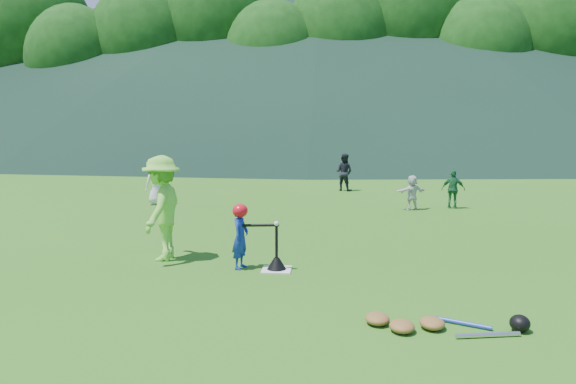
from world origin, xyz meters
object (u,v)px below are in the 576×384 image
object	(u,v)px
batting_tee	(277,262)
equipment_pile	(432,323)
fielder_b	(344,172)
fielder_a	(156,183)
fielder_c	(453,189)
home_plate	(277,270)
adult_coach	(162,208)
fielder_d	(412,193)
batter_child	(240,237)

from	to	relation	value
batting_tee	equipment_pile	distance (m)	3.04
fielder_b	fielder_a	bearing A→B (deg)	59.43
fielder_c	equipment_pile	bearing A→B (deg)	88.54
home_plate	adult_coach	xyz separation A→B (m)	(-1.95, 0.54, 0.86)
adult_coach	fielder_d	xyz separation A→B (m)	(4.90, 5.51, -0.42)
fielder_a	fielder_c	bearing A→B (deg)	152.61
home_plate	batter_child	size ratio (longest dim) A/B	0.45
fielder_a	fielder_b	xyz separation A→B (m)	(5.21, 3.34, 0.02)
fielder_d	batting_tee	bearing A→B (deg)	40.75
adult_coach	fielder_a	bearing A→B (deg)	-158.46
equipment_pile	fielder_b	bearing A→B (deg)	93.08
fielder_c	batter_child	bearing A→B (deg)	65.75
home_plate	fielder_a	size ratio (longest dim) A/B	0.39
fielder_b	fielder_d	world-z (taller)	fielder_b
batting_tee	batter_child	bearing A→B (deg)	172.57
fielder_c	batting_tee	world-z (taller)	fielder_c
adult_coach	fielder_d	size ratio (longest dim) A/B	1.93
fielder_a	fielder_b	world-z (taller)	fielder_b
home_plate	batter_child	distance (m)	0.76
home_plate	batting_tee	world-z (taller)	batting_tee
adult_coach	fielder_a	distance (m)	6.26
equipment_pile	fielder_a	bearing A→B (deg)	123.67
fielder_a	fielder_b	distance (m)	6.19
fielder_d	equipment_pile	size ratio (longest dim) A/B	0.50
home_plate	batting_tee	xyz separation A→B (m)	(0.00, 0.00, 0.12)
batter_child	fielder_b	size ratio (longest dim) A/B	0.83
fielder_c	adult_coach	bearing A→B (deg)	56.21
fielder_a	fielder_c	size ratio (longest dim) A/B	1.15
fielder_b	home_plate	bearing A→B (deg)	109.17
adult_coach	equipment_pile	bearing A→B (deg)	57.19
home_plate	adult_coach	bearing A→B (deg)	164.43
fielder_b	fielder_c	size ratio (longest dim) A/B	1.20
fielder_c	fielder_b	bearing A→B (deg)	-39.46
fielder_d	equipment_pile	world-z (taller)	fielder_d
adult_coach	fielder_b	xyz separation A→B (m)	(3.26, 9.29, -0.26)
fielder_b	fielder_d	xyz separation A→B (m)	(1.64, -3.78, -0.16)
adult_coach	batter_child	bearing A→B (deg)	74.56
home_plate	fielder_b	distance (m)	9.93
batter_child	batting_tee	xyz separation A→B (m)	(0.57, -0.07, -0.37)
fielder_d	batting_tee	size ratio (longest dim) A/B	1.32
batter_child	equipment_pile	xyz separation A→B (m)	(2.54, -2.39, -0.43)
equipment_pile	fielder_c	bearing A→B (deg)	76.44
batter_child	fielder_d	xyz separation A→B (m)	(3.52, 5.98, -0.05)
batter_child	batting_tee	distance (m)	0.69
fielder_d	equipment_pile	xyz separation A→B (m)	(-0.99, -8.37, -0.38)
batter_child	adult_coach	distance (m)	1.50
fielder_a	adult_coach	bearing A→B (deg)	81.66
batter_child	fielder_a	xyz separation A→B (m)	(-3.33, 6.41, 0.08)
home_plate	batter_child	bearing A→B (deg)	172.57
batter_child	fielder_d	world-z (taller)	batter_child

